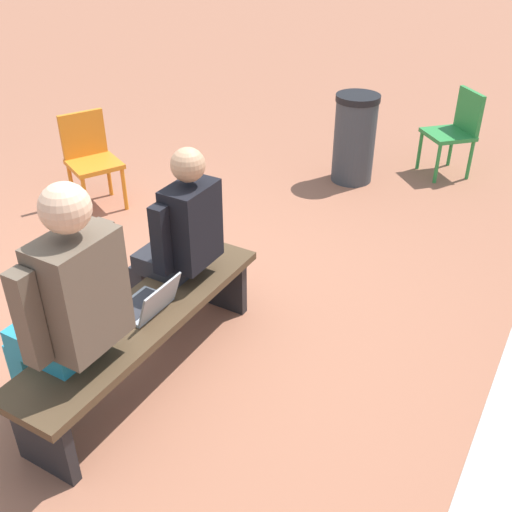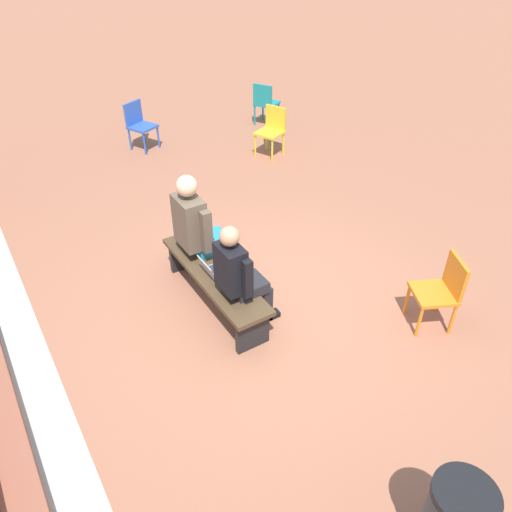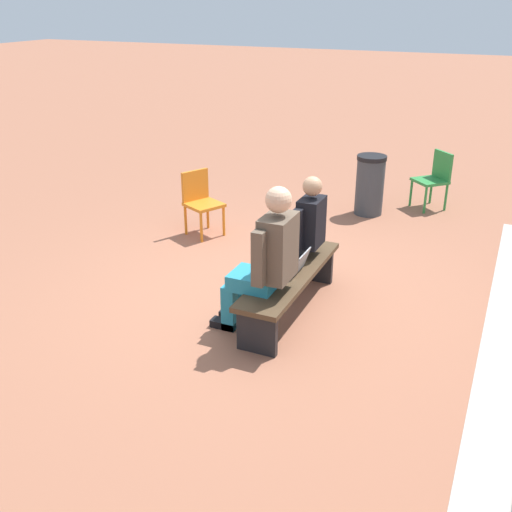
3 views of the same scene
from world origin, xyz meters
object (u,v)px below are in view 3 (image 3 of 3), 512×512
(person_student, at_px, (301,232))
(laptop, at_px, (293,266))
(bench, at_px, (290,280))
(plastic_chair_mid_courtyard, at_px, (435,176))
(person_adult, at_px, (266,258))
(plastic_chair_far_left, at_px, (200,199))
(litter_bin, at_px, (370,185))

(person_student, xyz_separation_m, laptop, (0.42, 0.08, -0.20))
(bench, relative_size, plastic_chair_mid_courtyard, 2.14)
(bench, height_order, person_adult, person_adult)
(plastic_chair_far_left, bearing_deg, litter_bin, 132.58)
(person_adult, relative_size, litter_bin, 1.68)
(person_adult, xyz_separation_m, plastic_chair_far_left, (-1.99, -1.79, -0.28))
(bench, distance_m, plastic_chair_far_left, 2.43)
(bench, relative_size, laptop, 5.62)
(laptop, bearing_deg, litter_bin, -179.19)
(plastic_chair_far_left, height_order, litter_bin, litter_bin)
(laptop, height_order, plastic_chair_far_left, plastic_chair_far_left)
(laptop, xyz_separation_m, litter_bin, (-3.19, -0.05, -0.07))
(plastic_chair_mid_courtyard, bearing_deg, litter_bin, -50.75)
(person_adult, bearing_deg, bench, 170.57)
(person_student, xyz_separation_m, litter_bin, (-2.78, 0.03, -0.26))
(person_student, height_order, plastic_chair_far_left, person_student)
(plastic_chair_far_left, distance_m, litter_bin, 2.49)
(person_student, xyz_separation_m, person_adult, (0.90, -0.01, 0.06))
(plastic_chair_mid_courtyard, xyz_separation_m, litter_bin, (0.66, -0.80, -0.05))
(plastic_chair_far_left, bearing_deg, bench, 50.23)
(person_adult, height_order, plastic_chair_mid_courtyard, person_adult)
(bench, bearing_deg, litter_bin, -179.41)
(person_student, bearing_deg, plastic_chair_far_left, -121.30)
(person_student, bearing_deg, person_adult, -0.55)
(plastic_chair_mid_courtyard, bearing_deg, bench, -11.19)
(person_student, height_order, plastic_chair_mid_courtyard, person_student)
(bench, bearing_deg, person_adult, -9.43)
(person_student, distance_m, plastic_chair_mid_courtyard, 3.54)
(person_student, relative_size, person_adult, 0.90)
(bench, relative_size, person_adult, 1.25)
(bench, bearing_deg, plastic_chair_mid_courtyard, 168.81)
(person_adult, distance_m, plastic_chair_far_left, 2.69)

